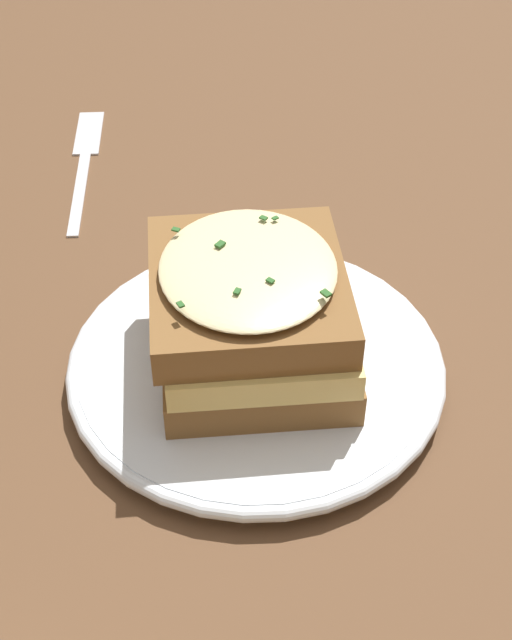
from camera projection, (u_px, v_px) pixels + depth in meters
The scene contains 4 objects.
ground_plane at pixel (271, 360), 0.58m from camera, with size 2.40×2.40×0.00m, color brown.
dinner_plate at pixel (256, 365), 0.56m from camera, with size 0.24×0.24×0.02m.
sandwich at pixel (253, 313), 0.53m from camera, with size 0.14×0.14×0.08m.
fork at pixel (85, 153), 0.76m from camera, with size 0.04×0.19×0.00m.
Camera 1 is at (0.02, -0.41, 0.41)m, focal length 50.00 mm.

